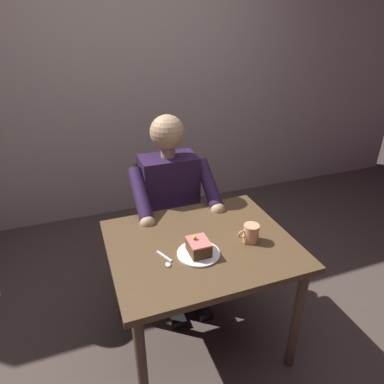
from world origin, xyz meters
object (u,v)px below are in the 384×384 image
(seated_person, at_px, (173,208))
(dessert_spoon, at_px, (166,261))
(cake_slice, at_px, (199,247))
(chair, at_px, (167,218))
(coffee_cup, at_px, (251,233))
(dining_table, at_px, (201,256))

(seated_person, bearing_deg, dessert_spoon, 70.09)
(seated_person, height_order, cake_slice, seated_person)
(cake_slice, relative_size, dessert_spoon, 0.87)
(seated_person, height_order, dessert_spoon, seated_person)
(chair, distance_m, dessert_spoon, 0.83)
(chair, bearing_deg, cake_slice, 86.26)
(cake_slice, bearing_deg, dessert_spoon, -0.53)
(chair, relative_size, cake_slice, 7.23)
(coffee_cup, bearing_deg, cake_slice, 2.76)
(chair, xyz_separation_m, coffee_cup, (-0.25, 0.75, 0.29))
(cake_slice, distance_m, dessert_spoon, 0.17)
(chair, relative_size, dessert_spoon, 6.26)
(seated_person, distance_m, cake_slice, 0.61)
(dining_table, height_order, cake_slice, cake_slice)
(chair, relative_size, seated_person, 0.70)
(dining_table, relative_size, seated_person, 0.76)
(chair, distance_m, cake_slice, 0.82)
(dessert_spoon, bearing_deg, coffee_cup, -178.41)
(chair, distance_m, seated_person, 0.24)
(chair, bearing_deg, dessert_spoon, 74.24)
(dessert_spoon, bearing_deg, cake_slice, 179.47)
(chair, bearing_deg, seated_person, 90.00)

